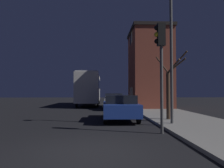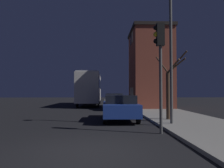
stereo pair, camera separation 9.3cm
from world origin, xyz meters
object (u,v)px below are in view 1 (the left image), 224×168
object	(u,v)px
streetlamp	(165,31)
bus	(89,87)
car_near_lane	(120,107)
traffic_light	(161,54)
car_mid_lane	(113,101)
bare_tree	(169,88)

from	to	relation	value
streetlamp	bus	size ratio (longest dim) A/B	0.61
streetlamp	car_near_lane	world-z (taller)	streetlamp
traffic_light	car_mid_lane	distance (m)	12.44
bus	streetlamp	bearing A→B (deg)	-74.17
traffic_light	car_near_lane	xyz separation A→B (m)	(-1.30, 4.18, -2.35)
streetlamp	traffic_light	bearing A→B (deg)	-110.58
streetlamp	car_near_lane	size ratio (longest dim) A/B	1.42
car_near_lane	streetlamp	bearing A→B (deg)	-48.37
traffic_light	bare_tree	world-z (taller)	traffic_light
car_mid_lane	bus	bearing A→B (deg)	112.86
bus	bare_tree	bearing A→B (deg)	-70.33
car_near_lane	bare_tree	bearing A→B (deg)	-15.16
streetlamp	traffic_light	xyz separation A→B (m)	(-0.72, -1.91, -1.47)
streetlamp	car_mid_lane	distance (m)	11.12
bare_tree	car_mid_lane	bearing A→B (deg)	107.29
traffic_light	bare_tree	bearing A→B (deg)	68.07
car_near_lane	car_mid_lane	world-z (taller)	car_mid_lane
traffic_light	bus	distance (m)	18.88
car_near_lane	bus	bearing A→B (deg)	100.59
streetlamp	bus	xyz separation A→B (m)	(-4.69, 16.53, -2.35)
streetlamp	traffic_light	size ratio (longest dim) A/B	1.53
traffic_light	bare_tree	xyz separation A→B (m)	(1.39, 3.45, -1.28)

